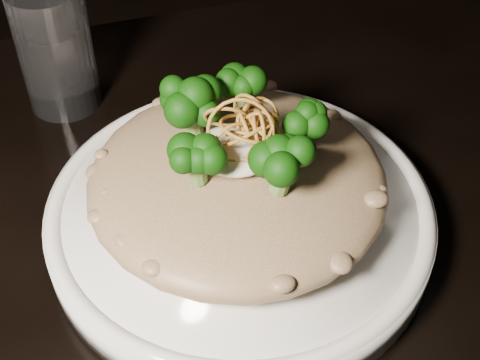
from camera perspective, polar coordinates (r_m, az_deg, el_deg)
name	(u,v)px	position (r m, az deg, el deg)	size (l,w,h in m)	color
plate	(240,217)	(0.52, 0.00, -3.17)	(0.29, 0.29, 0.03)	white
risotto	(237,180)	(0.49, -0.23, 0.02)	(0.22, 0.22, 0.05)	brown
broccoli	(242,129)	(0.46, 0.18, 4.35)	(0.12, 0.12, 0.04)	black
cheese	(236,150)	(0.46, -0.33, 2.61)	(0.06, 0.06, 0.02)	silver
shallots	(246,120)	(0.45, 0.48, 5.13)	(0.05, 0.05, 0.03)	#8D611D
drinking_glass	(56,49)	(0.64, -15.47, 10.71)	(0.07, 0.07, 0.12)	white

